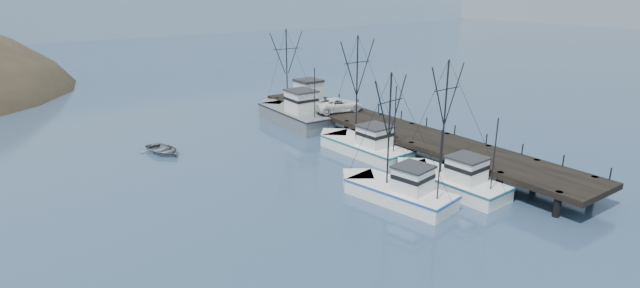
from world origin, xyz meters
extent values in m
plane|color=navy|center=(0.00, 0.00, 0.00)|extent=(400.00, 400.00, 0.00)
cube|color=black|center=(14.00, 16.00, 1.75)|extent=(6.00, 44.00, 0.50)
cylinder|color=black|center=(11.40, -4.00, 1.00)|extent=(0.56, 0.56, 2.00)
cylinder|color=black|center=(16.60, -4.00, 1.00)|extent=(0.56, 0.56, 2.00)
cylinder|color=black|center=(11.40, 1.00, 1.00)|extent=(0.56, 0.56, 2.00)
cylinder|color=black|center=(16.60, 1.00, 1.00)|extent=(0.56, 0.56, 2.00)
cylinder|color=black|center=(11.40, 6.00, 1.00)|extent=(0.56, 0.56, 2.00)
cylinder|color=black|center=(16.60, 6.00, 1.00)|extent=(0.56, 0.56, 2.00)
cylinder|color=black|center=(11.40, 11.00, 1.00)|extent=(0.56, 0.56, 2.00)
cylinder|color=black|center=(16.60, 11.00, 1.00)|extent=(0.56, 0.56, 2.00)
cylinder|color=black|center=(11.40, 16.00, 1.00)|extent=(0.56, 0.56, 2.00)
cylinder|color=black|center=(16.60, 16.00, 1.00)|extent=(0.56, 0.56, 2.00)
cylinder|color=black|center=(11.40, 21.00, 1.00)|extent=(0.56, 0.56, 2.00)
cylinder|color=black|center=(16.60, 21.00, 1.00)|extent=(0.56, 0.56, 2.00)
cylinder|color=black|center=(11.40, 26.00, 1.00)|extent=(0.56, 0.56, 2.00)
cylinder|color=black|center=(16.60, 26.00, 1.00)|extent=(0.56, 0.56, 2.00)
cylinder|color=black|center=(11.40, 31.00, 1.00)|extent=(0.56, 0.56, 2.00)
cylinder|color=black|center=(16.60, 31.00, 1.00)|extent=(0.56, 0.56, 2.00)
cylinder|color=black|center=(11.40, 36.00, 1.00)|extent=(0.56, 0.56, 2.00)
cylinder|color=black|center=(16.60, 36.00, 1.00)|extent=(0.56, 0.56, 2.00)
cube|color=#9EB2C6|center=(10.00, 170.00, 0.00)|extent=(360.00, 40.00, 26.00)
cube|color=white|center=(9.12, 3.84, 0.45)|extent=(4.04, 9.24, 1.60)
cube|color=white|center=(8.87, 8.37, 0.45)|extent=(3.53, 3.53, 1.60)
cube|color=#1A536A|center=(9.12, 3.84, 1.15)|extent=(4.12, 9.48, 0.18)
cube|color=silver|center=(9.19, 2.68, 2.20)|extent=(2.61, 2.69, 1.90)
cube|color=#26262B|center=(9.19, 2.68, 3.23)|extent=(2.84, 2.93, 0.16)
cylinder|color=black|center=(9.05, 5.24, 6.05)|extent=(0.14, 0.14, 9.60)
cylinder|color=black|center=(9.32, 0.36, 4.13)|extent=(0.10, 0.10, 5.76)
cube|color=white|center=(3.86, 4.80, 0.45)|extent=(4.98, 9.13, 1.60)
cube|color=white|center=(3.08, 9.06, 0.45)|extent=(3.43, 3.43, 1.60)
cube|color=#22489F|center=(3.86, 4.80, 1.15)|extent=(5.08, 9.36, 0.18)
cube|color=silver|center=(4.06, 3.71, 2.20)|extent=(2.84, 2.84, 1.90)
cube|color=#26262B|center=(4.06, 3.71, 3.23)|extent=(3.08, 3.09, 0.16)
cylinder|color=black|center=(3.62, 6.11, 5.74)|extent=(0.14, 0.14, 8.98)
cylinder|color=black|center=(4.45, 1.53, 3.94)|extent=(0.10, 0.10, 5.39)
cube|color=white|center=(9.43, 15.42, 0.45)|extent=(4.32, 10.13, 1.60)
cube|color=white|center=(9.18, 20.39, 0.45)|extent=(3.83, 3.83, 1.60)
cube|color=#1A626A|center=(9.43, 15.42, 1.15)|extent=(4.41, 10.39, 0.18)
cube|color=silver|center=(9.50, 14.15, 2.20)|extent=(2.82, 2.94, 1.90)
cube|color=#26262B|center=(9.50, 14.15, 3.23)|extent=(3.06, 3.20, 0.16)
cylinder|color=black|center=(9.36, 16.95, 6.56)|extent=(0.14, 0.14, 10.63)
cylinder|color=black|center=(9.63, 11.60, 4.44)|extent=(0.10, 0.10, 6.38)
cube|color=slate|center=(9.83, 29.27, 0.75)|extent=(4.54, 11.88, 2.20)
cube|color=slate|center=(10.07, 35.13, 0.75)|extent=(4.07, 4.07, 2.20)
cube|color=black|center=(9.83, 29.27, 1.75)|extent=(4.63, 12.18, 0.18)
cube|color=silver|center=(9.77, 27.77, 3.15)|extent=(2.98, 3.42, 2.60)
cube|color=#26262B|center=(9.77, 27.77, 4.53)|extent=(3.23, 3.73, 0.16)
cylinder|color=black|center=(9.91, 31.08, 6.71)|extent=(0.14, 0.14, 9.73)
cylinder|color=black|center=(9.65, 24.77, 4.77)|extent=(0.10, 0.10, 5.84)
cube|color=silver|center=(13.91, 32.21, 3.25)|extent=(2.80, 3.00, 2.50)
cube|color=#26262B|center=(13.91, 32.21, 4.65)|extent=(3.00, 3.20, 0.30)
imported|color=white|center=(13.31, 25.08, 2.83)|extent=(6.41, 3.87, 1.66)
imported|color=slate|center=(-7.33, 27.87, 0.00)|extent=(4.47, 5.58, 1.03)
camera|label=1|loc=(-22.75, -21.16, 16.44)|focal=28.00mm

